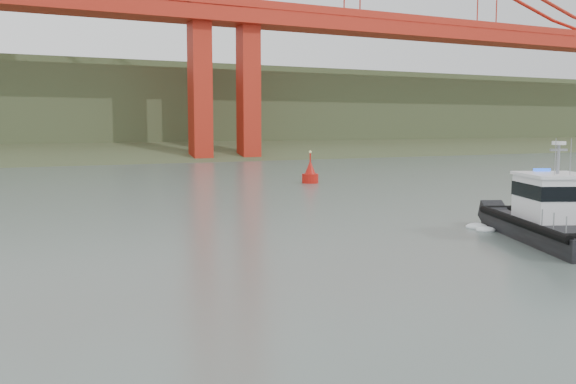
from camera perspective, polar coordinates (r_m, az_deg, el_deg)
name	(u,v)px	position (r m, az deg, el deg)	size (l,w,h in m)	color
ground	(398,274)	(24.33, 9.74, -7.19)	(400.00, 400.00, 0.00)	#586861
headlands	(41,118)	(145.24, -21.14, 6.19)	(500.00, 105.36, 27.12)	#40522E
patrol_boat	(556,215)	(33.16, 22.73, -1.90)	(7.37, 10.73, 4.90)	black
nav_buoy	(310,174)	(61.05, 1.99, 1.61)	(1.57, 1.57, 3.27)	red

